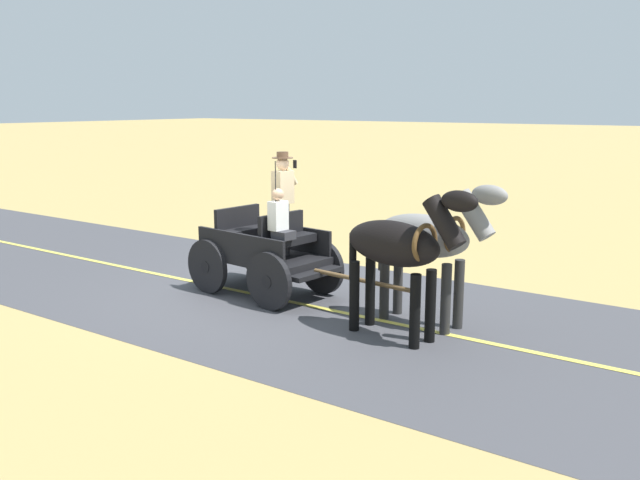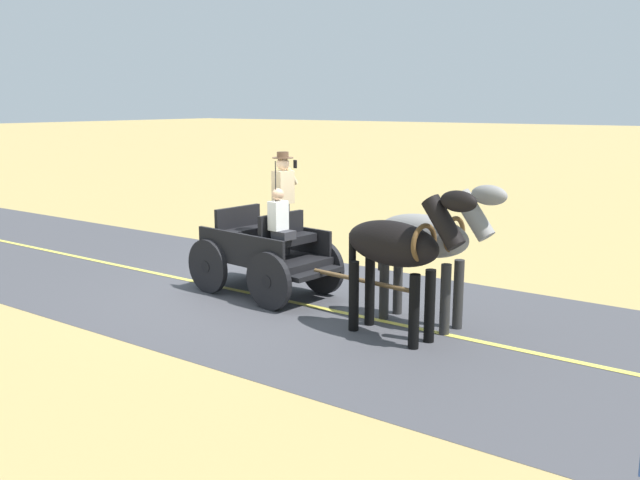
% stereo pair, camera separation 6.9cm
% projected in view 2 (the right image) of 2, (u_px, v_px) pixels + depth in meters
% --- Properties ---
extents(ground_plane, '(200.00, 200.00, 0.00)m').
position_uv_depth(ground_plane, '(251.00, 294.00, 12.06)').
color(ground_plane, tan).
extents(road_surface, '(5.82, 160.00, 0.01)m').
position_uv_depth(road_surface, '(251.00, 294.00, 12.06)').
color(road_surface, '#424247').
rests_on(road_surface, ground).
extents(road_centre_stripe, '(0.12, 160.00, 0.00)m').
position_uv_depth(road_centre_stripe, '(251.00, 293.00, 12.06)').
color(road_centre_stripe, '#DBCC4C').
rests_on(road_centre_stripe, road_surface).
extents(horse_drawn_carriage, '(1.65, 4.52, 2.50)m').
position_uv_depth(horse_drawn_carriage, '(268.00, 249.00, 11.90)').
color(horse_drawn_carriage, black).
rests_on(horse_drawn_carriage, ground).
extents(horse_near_side, '(0.73, 2.14, 2.21)m').
position_uv_depth(horse_near_side, '(428.00, 240.00, 10.10)').
color(horse_near_side, gray).
rests_on(horse_near_side, ground).
extents(horse_off_side, '(0.79, 2.15, 2.21)m').
position_uv_depth(horse_off_side, '(398.00, 248.00, 9.54)').
color(horse_off_side, black).
rests_on(horse_off_side, ground).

